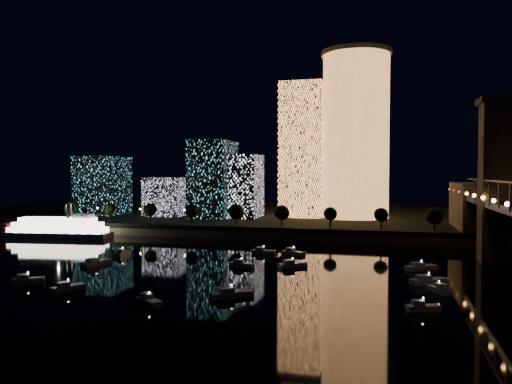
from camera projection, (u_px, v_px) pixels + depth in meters
ground at (250, 286)px, 119.91m from camera, size 520.00×520.00×0.00m
far_bank at (326, 217)px, 274.63m from camera, size 420.00×160.00×5.00m
seawall at (303, 237)px, 199.20m from camera, size 420.00×6.00×3.00m
tower_cylindrical at (356, 135)px, 244.08m from camera, size 34.00×34.00×81.05m
tower_rectangular at (303, 150)px, 250.64m from camera, size 20.97×20.97×66.73m
midrise_blocks at (181, 185)px, 253.69m from camera, size 96.24×26.94×37.87m
riverboat at (53, 229)px, 209.23m from camera, size 48.74×15.16×14.45m
motorboats at (249, 271)px, 133.46m from camera, size 104.76×75.07×2.78m
esplanade_trees at (236, 212)px, 212.06m from camera, size 166.70×6.72×8.86m
street_lamps at (231, 214)px, 218.98m from camera, size 132.70×0.70×5.65m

